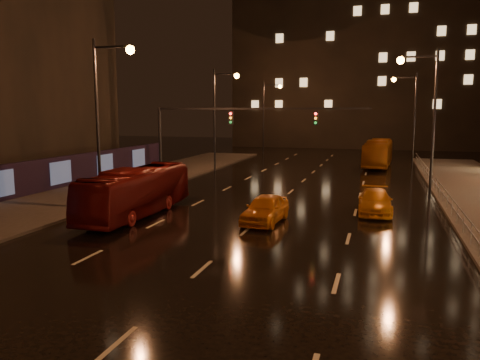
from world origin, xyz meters
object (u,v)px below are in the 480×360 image
at_px(bus_red, 137,191).
at_px(taxi_far, 375,201).
at_px(bus_curb, 378,153).
at_px(taxi_near, 265,209).

bearing_deg(bus_red, taxi_far, 18.69).
xyz_separation_m(bus_red, bus_curb, (13.00, 29.00, 0.08)).
bearing_deg(bus_curb, taxi_far, -86.11).
xyz_separation_m(bus_curb, taxi_far, (0.09, -24.43, -0.78)).
relative_size(bus_red, bus_curb, 0.94).
height_order(bus_red, taxi_far, bus_red).
bearing_deg(bus_red, taxi_near, 1.81).
relative_size(bus_curb, taxi_near, 2.37).
height_order(bus_red, taxi_near, bus_red).
bearing_deg(taxi_near, bus_red, -173.98).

